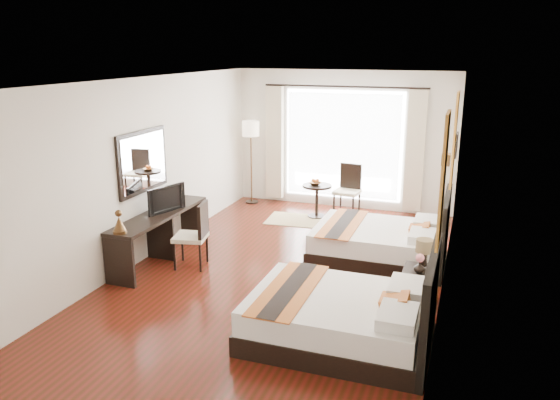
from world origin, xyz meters
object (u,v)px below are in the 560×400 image
(fruit_bowl, at_px, (315,184))
(window_chair, at_px, (347,200))
(floor_lamp, at_px, (251,134))
(bed_near, at_px, (344,316))
(nightstand, at_px, (418,286))
(side_table, at_px, (317,201))
(table_lamp, at_px, (424,248))
(bed_far, at_px, (383,242))
(console_desk, at_px, (160,236))
(vase, at_px, (419,265))
(television, at_px, (164,198))
(desk_chair, at_px, (192,247))

(fruit_bowl, height_order, window_chair, window_chair)
(floor_lamp, bearing_deg, bed_near, -57.36)
(bed_near, bearing_deg, nightstand, 61.39)
(bed_near, distance_m, side_table, 4.70)
(nightstand, bearing_deg, fruit_bowl, 126.19)
(table_lamp, height_order, window_chair, window_chair)
(bed_far, bearing_deg, fruit_bowl, 132.12)
(console_desk, distance_m, side_table, 3.41)
(vase, distance_m, floor_lamp, 5.51)
(television, bearing_deg, bed_near, -98.18)
(vase, distance_m, side_table, 4.01)
(vase, xyz_separation_m, desk_chair, (-3.37, 0.25, -0.27))
(bed_far, xyz_separation_m, window_chair, (-1.07, 2.19, 0.01))
(bed_far, xyz_separation_m, television, (-3.27, -1.01, 0.67))
(desk_chair, height_order, side_table, desk_chair)
(nightstand, xyz_separation_m, console_desk, (-3.97, 0.21, 0.14))
(vase, relative_size, console_desk, 0.07)
(television, distance_m, window_chair, 3.94)
(table_lamp, relative_size, console_desk, 0.16)
(window_chair, bearing_deg, desk_chair, -18.71)
(window_chair, bearing_deg, fruit_bowl, -47.65)
(vase, relative_size, window_chair, 0.14)
(television, distance_m, floor_lamp, 3.39)
(fruit_bowl, xyz_separation_m, window_chair, (0.55, 0.40, -0.38))
(bed_far, height_order, side_table, bed_far)
(nightstand, relative_size, table_lamp, 1.39)
(vase, relative_size, television, 0.20)
(bed_near, relative_size, nightstand, 4.13)
(window_chair, bearing_deg, bed_near, 18.93)
(nightstand, distance_m, console_desk, 3.97)
(table_lamp, bearing_deg, vase, -99.04)
(vase, bearing_deg, desk_chair, 175.76)
(vase, height_order, floor_lamp, floor_lamp)
(nightstand, xyz_separation_m, fruit_bowl, (-2.30, 3.14, 0.44))
(table_lamp, bearing_deg, fruit_bowl, 127.19)
(vase, bearing_deg, bed_near, -121.62)
(nightstand, relative_size, television, 0.69)
(bed_near, height_order, vase, bed_near)
(table_lamp, distance_m, television, 4.00)
(nightstand, bearing_deg, table_lamp, 58.51)
(vase, height_order, television, television)
(bed_far, bearing_deg, vase, -65.18)
(nightstand, bearing_deg, console_desk, 176.91)
(window_chair, bearing_deg, television, -27.99)
(vase, bearing_deg, bed_far, 114.82)
(bed_far, distance_m, television, 3.49)
(floor_lamp, relative_size, window_chair, 1.75)
(bed_near, xyz_separation_m, nightstand, (0.69, 1.26, -0.06))
(desk_chair, height_order, window_chair, desk_chair)
(television, bearing_deg, window_chair, -16.52)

